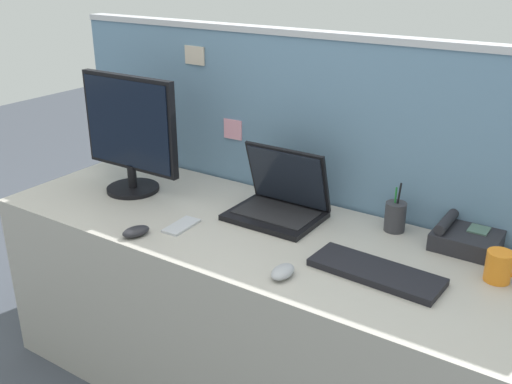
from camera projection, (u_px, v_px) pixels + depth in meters
desk at (249, 312)px, 2.22m from camera, size 1.94×0.69×0.71m
cubicle_divider at (301, 200)px, 2.40m from camera, size 2.24×0.08×1.36m
desktop_monitor at (130, 131)px, 2.33m from camera, size 0.46×0.21×0.47m
laptop at (280, 199)px, 2.16m from camera, size 0.33×0.26×0.26m
desk_phone at (466, 237)px, 1.94m from camera, size 0.21×0.20×0.09m
keyboard_main at (376, 272)px, 1.78m from camera, size 0.41×0.17×0.02m
computer_mouse_right_hand at (283, 272)px, 1.77m from camera, size 0.07×0.10×0.03m
computer_mouse_left_hand at (136, 231)px, 2.02m from camera, size 0.09×0.11×0.03m
pen_cup at (395, 216)px, 2.05m from camera, size 0.07×0.07×0.19m
cell_phone_silver_slab at (181, 226)px, 2.09m from camera, size 0.08×0.15×0.01m
coffee_mug at (500, 267)px, 1.73m from camera, size 0.12×0.08×0.09m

